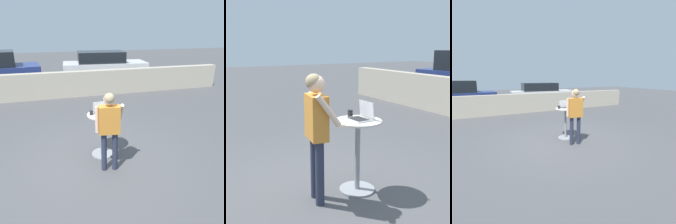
% 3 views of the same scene
% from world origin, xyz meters
% --- Properties ---
extents(ground_plane, '(50.00, 50.00, 0.00)m').
position_xyz_m(ground_plane, '(0.00, 0.00, 0.00)').
color(ground_plane, '#4C4C4F').
extents(pavement_kerb, '(13.95, 0.35, 1.06)m').
position_xyz_m(pavement_kerb, '(0.00, 5.11, 0.53)').
color(pavement_kerb, '#B2A893').
rests_on(pavement_kerb, ground_plane).
extents(cafe_table, '(0.63, 0.63, 0.99)m').
position_xyz_m(cafe_table, '(0.21, 0.30, 0.59)').
color(cafe_table, gray).
rests_on(cafe_table, ground_plane).
extents(laptop, '(0.33, 0.28, 0.24)m').
position_xyz_m(laptop, '(0.21, 0.36, 1.04)').
color(laptop, '#B7BABF').
rests_on(laptop, cafe_table).
extents(coffee_mug, '(0.11, 0.07, 0.10)m').
position_xyz_m(coffee_mug, '(-0.01, 0.32, 1.04)').
color(coffee_mug, '#232328').
rests_on(coffee_mug, cafe_table).
extents(standing_person, '(0.57, 0.33, 1.63)m').
position_xyz_m(standing_person, '(0.22, -0.30, 1.03)').
color(standing_person, '#282D42').
rests_on(standing_person, ground_plane).
extents(parked_car_further_down, '(4.69, 2.11, 1.56)m').
position_xyz_m(parked_car_further_down, '(2.15, 8.00, 0.81)').
color(parked_car_further_down, silver).
rests_on(parked_car_further_down, ground_plane).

